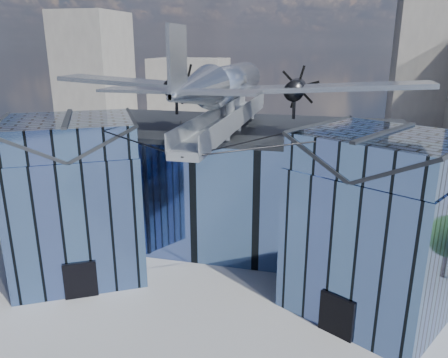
# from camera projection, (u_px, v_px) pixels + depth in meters

# --- Properties ---
(ground_plane) EXTENTS (120.00, 120.00, 0.00)m
(ground_plane) POSITION_uv_depth(u_px,v_px,m) (218.00, 279.00, 32.34)
(ground_plane) COLOR gray
(museum) EXTENTS (32.88, 24.50, 17.60)m
(museum) POSITION_uv_depth(u_px,v_px,m) (235.00, 185.00, 36.09)
(museum) COLOR #4C689B
(museum) RESTS_ON ground
(bg_towers) EXTENTS (77.00, 24.50, 26.00)m
(bg_towers) POSITION_uv_depth(u_px,v_px,m) (299.00, 84.00, 75.83)
(bg_towers) COLOR slate
(bg_towers) RESTS_ON ground
(tree_plaza_w) EXTENTS (3.98, 3.98, 4.99)m
(tree_plaza_w) POSITION_uv_depth(u_px,v_px,m) (30.00, 203.00, 38.09)
(tree_plaza_w) COLOR #301E13
(tree_plaza_w) RESTS_ON ground
(tree_side_w) EXTENTS (3.42, 3.42, 4.59)m
(tree_side_w) POSITION_uv_depth(u_px,v_px,m) (10.00, 188.00, 43.05)
(tree_side_w) COLOR #301E13
(tree_side_w) RESTS_ON ground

